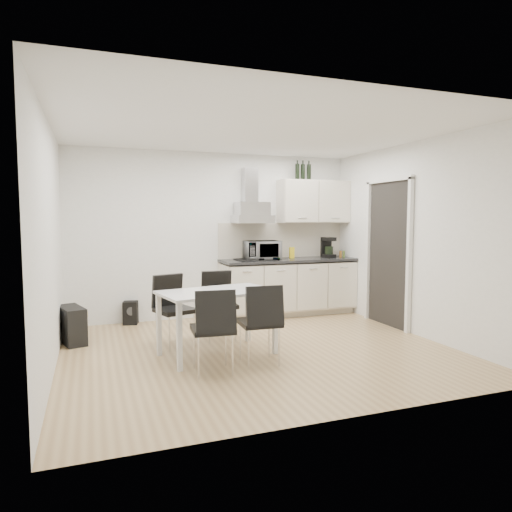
{
  "coord_description": "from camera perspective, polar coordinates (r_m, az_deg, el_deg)",
  "views": [
    {
      "loc": [
        -1.86,
        -5.03,
        1.58
      ],
      "look_at": [
        0.11,
        0.38,
        1.1
      ],
      "focal_mm": 32.0,
      "sensor_mm": 36.0,
      "label": 1
    }
  ],
  "objects": [
    {
      "name": "chair_near_right",
      "position": [
        4.99,
        0.42,
        -8.44
      ],
      "size": [
        0.47,
        0.52,
        0.88
      ],
      "primitive_type": null,
      "rotation": [
        0.0,
        0.0,
        -0.06
      ],
      "color": "black",
      "rests_on": "ground"
    },
    {
      "name": "chair_near_left",
      "position": [
        4.73,
        -5.44,
        -9.2
      ],
      "size": [
        0.48,
        0.54,
        0.88
      ],
      "primitive_type": null,
      "rotation": [
        0.0,
        0.0,
        -0.08
      ],
      "color": "black",
      "rests_on": "ground"
    },
    {
      "name": "wall_right",
      "position": [
        6.5,
        19.27,
        2.04
      ],
      "size": [
        0.1,
        4.0,
        2.6
      ],
      "primitive_type": "cube",
      "color": "white",
      "rests_on": "ground"
    },
    {
      "name": "ceiling",
      "position": [
        5.46,
        0.33,
        15.53
      ],
      "size": [
        4.5,
        4.5,
        0.0
      ],
      "primitive_type": "plane",
      "color": "white",
      "rests_on": "wall_back"
    },
    {
      "name": "wall_front",
      "position": [
        3.57,
        11.53,
        0.14
      ],
      "size": [
        4.5,
        0.1,
        2.6
      ],
      "primitive_type": "cube",
      "color": "white",
      "rests_on": "ground"
    },
    {
      "name": "wall_left",
      "position": [
        5.05,
        -24.36,
        1.16
      ],
      "size": [
        0.1,
        4.0,
        2.6
      ],
      "primitive_type": "cube",
      "color": "white",
      "rests_on": "ground"
    },
    {
      "name": "chair_far_right",
      "position": [
        5.98,
        -4.57,
        -6.23
      ],
      "size": [
        0.47,
        0.52,
        0.88
      ],
      "primitive_type": null,
      "rotation": [
        0.0,
        0.0,
        3.09
      ],
      "color": "black",
      "rests_on": "ground"
    },
    {
      "name": "floor_speaker",
      "position": [
        7.09,
        -15.41,
        -6.85
      ],
      "size": [
        0.24,
        0.23,
        0.34
      ],
      "primitive_type": "cube",
      "rotation": [
        0.0,
        0.0,
        -0.24
      ],
      "color": "black",
      "rests_on": "ground"
    },
    {
      "name": "dining_table",
      "position": [
        5.28,
        -4.88,
        -5.31
      ],
      "size": [
        1.4,
        0.97,
        0.75
      ],
      "rotation": [
        0.0,
        0.0,
        0.19
      ],
      "color": "white",
      "rests_on": "ground"
    },
    {
      "name": "wall_back",
      "position": [
        7.28,
        -5.15,
        2.55
      ],
      "size": [
        4.5,
        0.1,
        2.6
      ],
      "primitive_type": "cube",
      "color": "white",
      "rests_on": "ground"
    },
    {
      "name": "kitchenette",
      "position": [
        7.46,
        4.27,
        -1.0
      ],
      "size": [
        2.22,
        0.64,
        2.52
      ],
      "color": "beige",
      "rests_on": "ground"
    },
    {
      "name": "guitar_amp",
      "position": [
        6.27,
        -22.01,
        -7.99
      ],
      "size": [
        0.39,
        0.6,
        0.46
      ],
      "rotation": [
        0.0,
        0.0,
        0.29
      ],
      "color": "black",
      "rests_on": "ground"
    },
    {
      "name": "doorway",
      "position": [
        6.93,
        16.08,
        0.2
      ],
      "size": [
        0.08,
        1.04,
        2.1
      ],
      "primitive_type": "cube",
      "color": "white",
      "rests_on": "ground"
    },
    {
      "name": "chair_far_left",
      "position": [
        5.72,
        -10.06,
        -6.8
      ],
      "size": [
        0.58,
        0.61,
        0.88
      ],
      "primitive_type": null,
      "rotation": [
        0.0,
        0.0,
        3.46
      ],
      "color": "black",
      "rests_on": "ground"
    },
    {
      "name": "ground",
      "position": [
        5.59,
        0.32,
        -11.64
      ],
      "size": [
        4.5,
        4.5,
        0.0
      ],
      "primitive_type": "plane",
      "color": "tan",
      "rests_on": "ground"
    }
  ]
}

